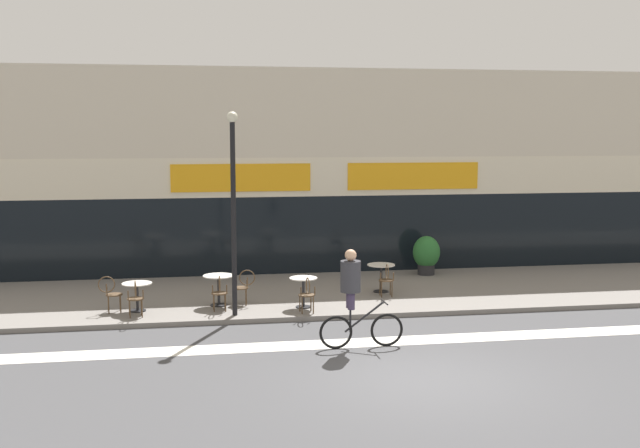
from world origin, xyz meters
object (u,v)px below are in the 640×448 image
at_px(lamp_post, 233,198).
at_px(cafe_chair_2_near, 307,292).
at_px(cafe_chair_1_near, 220,291).
at_px(planter_pot, 426,254).
at_px(cafe_chair_0_near, 135,296).
at_px(cafe_chair_0_side, 111,291).
at_px(bistro_table_1, 219,284).
at_px(cafe_chair_3_near, 387,278).
at_px(bistro_table_2, 303,286).
at_px(bistro_table_0, 137,291).
at_px(cyclist_0, 354,293).
at_px(bistro_table_3, 381,272).
at_px(cafe_chair_1_side, 243,285).

bearing_deg(lamp_post, cafe_chair_2_near, -3.51).
relative_size(cafe_chair_1_near, planter_pot, 0.75).
relative_size(cafe_chair_0_near, lamp_post, 0.19).
bearing_deg(cafe_chair_0_side, bistro_table_1, -1.76).
bearing_deg(bistro_table_1, cafe_chair_0_side, -173.40).
bearing_deg(cafe_chair_3_near, bistro_table_2, 114.72).
bearing_deg(bistro_table_0, planter_pot, 22.09).
bearing_deg(bistro_table_1, lamp_post, -72.01).
height_order(bistro_table_0, bistro_table_1, bistro_table_1).
distance_m(cafe_chair_0_near, cafe_chair_2_near, 4.09).
bearing_deg(cafe_chair_2_near, cafe_chair_3_near, -61.59).
bearing_deg(cafe_chair_2_near, cafe_chair_0_side, 75.94).
bearing_deg(cafe_chair_0_side, cafe_chair_2_near, -18.94).
bearing_deg(planter_pot, bistro_table_2, -139.73).
height_order(cafe_chair_2_near, cyclist_0, cyclist_0).
xyz_separation_m(cafe_chair_0_side, planter_pot, (9.07, 3.44, 0.12)).
distance_m(bistro_table_1, cafe_chair_2_near, 2.41).
height_order(bistro_table_2, cafe_chair_2_near, cafe_chair_2_near).
xyz_separation_m(cafe_chair_0_side, cafe_chair_3_near, (7.07, 0.59, 0.00)).
relative_size(bistro_table_3, cafe_chair_0_near, 0.85).
xyz_separation_m(bistro_table_1, cafe_chair_3_near, (4.45, 0.28, -0.04)).
xyz_separation_m(cafe_chair_1_near, cafe_chair_3_near, (4.45, 0.91, 0.00)).
bearing_deg(cafe_chair_3_near, cafe_chair_1_near, 106.67).
xyz_separation_m(bistro_table_1, lamp_post, (0.35, -1.08, 2.26)).
relative_size(bistro_table_1, cafe_chair_0_side, 0.87).
bearing_deg(bistro_table_3, bistro_table_2, -148.24).
distance_m(bistro_table_3, cafe_chair_2_near, 3.16).
distance_m(lamp_post, cyclist_0, 4.03).
relative_size(cafe_chair_1_near, cafe_chair_3_near, 1.00).
height_order(bistro_table_0, planter_pot, planter_pot).
relative_size(bistro_table_1, cafe_chair_3_near, 0.87).
xyz_separation_m(cafe_chair_1_near, cafe_chair_2_near, (2.09, -0.56, 0.00)).
xyz_separation_m(cafe_chair_0_side, cyclist_0, (5.30, -3.54, 0.55)).
bearing_deg(lamp_post, cafe_chair_3_near, 18.34).
distance_m(bistro_table_3, cafe_chair_0_side, 7.18).
xyz_separation_m(bistro_table_3, cafe_chair_2_near, (-2.36, -2.09, -0.03)).
xyz_separation_m(bistro_table_0, cafe_chair_3_near, (6.45, 0.58, 0.01)).
xyz_separation_m(bistro_table_2, cafe_chair_1_side, (-1.46, 0.55, -0.02)).
distance_m(bistro_table_3, lamp_post, 5.10).
relative_size(cafe_chair_2_near, lamp_post, 0.19).
xyz_separation_m(lamp_post, cyclist_0, (2.33, -2.77, -1.76)).
distance_m(cafe_chair_0_near, lamp_post, 3.28).
relative_size(cafe_chair_0_side, lamp_post, 0.19).
height_order(cafe_chair_2_near, lamp_post, lamp_post).
xyz_separation_m(bistro_table_2, cafe_chair_2_near, (0.00, -0.63, -0.02)).
xyz_separation_m(bistro_table_3, lamp_post, (-4.11, -1.99, 2.27)).
distance_m(bistro_table_3, planter_pot, 2.98).
height_order(bistro_table_2, cafe_chair_3_near, cafe_chair_3_near).
bearing_deg(cyclist_0, cafe_chair_3_near, 65.70).
bearing_deg(bistro_table_2, cafe_chair_2_near, -89.58).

